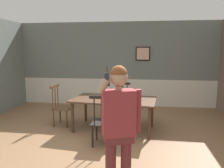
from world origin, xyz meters
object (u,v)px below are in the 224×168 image
at_px(chair_by_doorway, 122,102).
at_px(chair_at_table_head, 103,122).
at_px(person_figure, 119,122).
at_px(dining_table, 114,102).
at_px(chair_near_window, 61,107).

distance_m(chair_by_doorway, chair_at_table_head, 1.83).
distance_m(chair_by_doorway, person_figure, 3.36).
height_order(chair_at_table_head, person_figure, person_figure).
xyz_separation_m(dining_table, chair_at_table_head, (-0.10, -0.91, -0.19)).
bearing_deg(chair_near_window, chair_at_table_head, 55.99).
bearing_deg(dining_table, chair_near_window, 173.48).
bearing_deg(chair_at_table_head, chair_near_window, 140.70).
bearing_deg(person_figure, chair_near_window, -73.88).
height_order(chair_near_window, chair_by_doorway, chair_near_window).
relative_size(dining_table, chair_near_window, 2.01).
distance_m(chair_near_window, person_figure, 3.13).
bearing_deg(chair_near_window, chair_by_doorway, 123.23).
relative_size(chair_at_table_head, person_figure, 0.61).
height_order(chair_by_doorway, person_figure, person_figure).
xyz_separation_m(dining_table, chair_near_window, (-1.36, 0.16, -0.20)).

